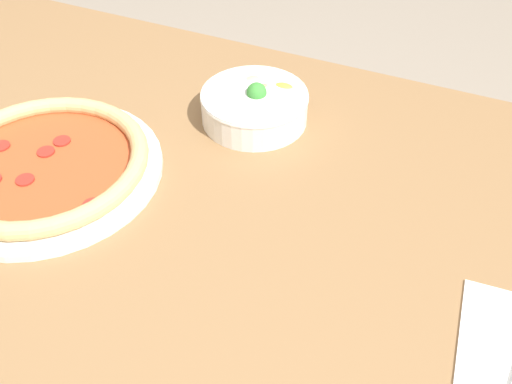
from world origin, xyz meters
TOP-DOWN VIEW (x-y plane):
  - dining_table at (0.00, 0.00)m, footprint 1.36×0.90m
  - pizza at (-0.18, -0.02)m, footprint 0.34×0.34m
  - bowl at (0.05, 0.22)m, footprint 0.17×0.17m

SIDE VIEW (x-z plane):
  - dining_table at x=0.00m, z-range 0.28..1.05m
  - pizza at x=-0.18m, z-range 0.76..0.80m
  - bowl at x=0.05m, z-range 0.76..0.83m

